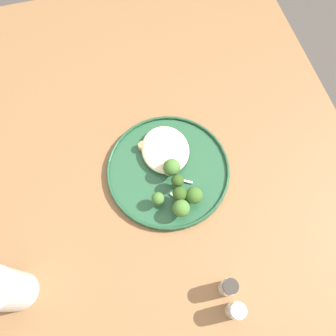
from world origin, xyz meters
The scene contains 20 objects.
ground centered at (0.00, 0.00, 0.00)m, with size 6.00×6.00×0.00m, color #47423D.
wooden_dining_table centered at (0.00, 0.00, 0.66)m, with size 1.40×1.00×0.74m.
dinner_plate centered at (0.05, -0.03, 0.75)m, with size 0.29×0.29×0.02m.
noodle_bed centered at (0.09, -0.04, 0.76)m, with size 0.13×0.11×0.03m.
seared_scallop_half_hidden centered at (0.12, 0.01, 0.76)m, with size 0.02×0.02×0.02m.
seared_scallop_center_golden centered at (0.10, -0.03, 0.76)m, with size 0.03×0.03×0.01m.
seared_scallop_left_edge centered at (0.04, -0.04, 0.76)m, with size 0.03×0.03×0.01m.
seared_scallop_on_noodles centered at (0.11, -0.06, 0.76)m, with size 0.03×0.03×0.01m.
seared_scallop_rear_pale centered at (0.10, -0.01, 0.76)m, with size 0.03×0.03×0.01m.
broccoli_floret_beside_noodles centered at (0.00, -0.04, 0.78)m, with size 0.03×0.03×0.05m.
broccoli_floret_left_leaning centered at (-0.06, -0.04, 0.78)m, with size 0.04×0.04×0.05m.
broccoli_floret_front_edge centered at (-0.03, -0.04, 0.79)m, with size 0.03×0.03×0.06m.
broccoli_floret_small_sprig centered at (0.03, -0.04, 0.79)m, with size 0.04×0.04×0.06m.
broccoli_floret_right_tilted centered at (-0.04, -0.07, 0.78)m, with size 0.04×0.04×0.05m.
broccoli_floret_rear_charred centered at (-0.03, 0.01, 0.78)m, with size 0.03×0.03×0.05m.
onion_sliver_short_strip centered at (-0.03, -0.04, 0.75)m, with size 0.04×0.01×0.00m, color silver.
onion_sliver_curled_piece centered at (0.01, -0.06, 0.75)m, with size 0.05×0.01×0.00m, color silver.
water_glass centered at (-0.14, 0.33, 0.79)m, with size 0.08×0.08×0.12m.
salt_shaker centered at (-0.28, -0.08, 0.77)m, with size 0.03×0.03×0.07m.
pepper_shaker centered at (-0.24, -0.08, 0.77)m, with size 0.03×0.03×0.07m.
Camera 1 is at (-0.25, 0.04, 1.47)m, focal length 35.50 mm.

